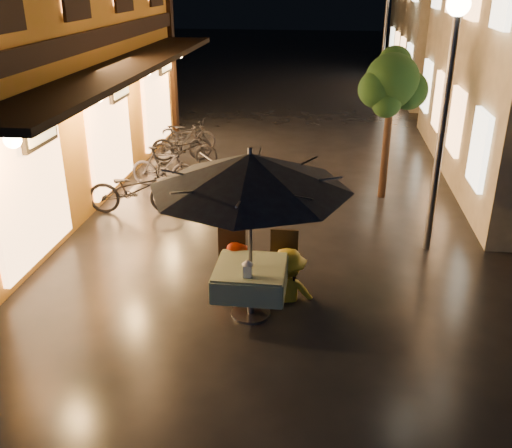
# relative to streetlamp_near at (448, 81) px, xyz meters

# --- Properties ---
(ground) EXTENTS (90.00, 90.00, 0.00)m
(ground) POSITION_rel_streetlamp_near_xyz_m (-3.00, -2.00, -2.92)
(ground) COLOR black
(ground) RESTS_ON ground
(street_tree) EXTENTS (1.43, 1.20, 3.15)m
(street_tree) POSITION_rel_streetlamp_near_xyz_m (-0.59, 2.51, -0.50)
(street_tree) COLOR black
(street_tree) RESTS_ON ground
(streetlamp_near) EXTENTS (0.36, 0.36, 4.23)m
(streetlamp_near) POSITION_rel_streetlamp_near_xyz_m (0.00, 0.00, 0.00)
(streetlamp_near) COLOR #59595E
(streetlamp_near) RESTS_ON ground
(streetlamp_far) EXTENTS (0.36, 0.36, 4.23)m
(streetlamp_far) POSITION_rel_streetlamp_near_xyz_m (0.00, 12.00, 0.00)
(streetlamp_far) COLOR #59595E
(streetlamp_far) RESTS_ON ground
(cafe_table) EXTENTS (0.99, 0.99, 0.78)m
(cafe_table) POSITION_rel_streetlamp_near_xyz_m (-2.81, -2.52, -2.33)
(cafe_table) COLOR #59595E
(cafe_table) RESTS_ON ground
(patio_umbrella) EXTENTS (2.69, 2.69, 2.46)m
(patio_umbrella) POSITION_rel_streetlamp_near_xyz_m (-2.81, -2.52, -0.77)
(patio_umbrella) COLOR #59595E
(patio_umbrella) RESTS_ON ground
(cafe_chair_left) EXTENTS (0.42, 0.42, 0.97)m
(cafe_chair_left) POSITION_rel_streetlamp_near_xyz_m (-3.21, -1.79, -2.38)
(cafe_chair_left) COLOR black
(cafe_chair_left) RESTS_ON ground
(cafe_chair_right) EXTENTS (0.42, 0.42, 0.97)m
(cafe_chair_right) POSITION_rel_streetlamp_near_xyz_m (-2.41, -1.79, -2.38)
(cafe_chair_right) COLOR black
(cafe_chair_right) RESTS_ON ground
(table_lantern) EXTENTS (0.16, 0.16, 0.25)m
(table_lantern) POSITION_rel_streetlamp_near_xyz_m (-2.81, -2.82, -2.00)
(table_lantern) COLOR white
(table_lantern) RESTS_ON cafe_table
(person_orange) EXTENTS (0.88, 0.74, 1.63)m
(person_orange) POSITION_rel_streetlamp_near_xyz_m (-3.14, -1.94, -2.10)
(person_orange) COLOR red
(person_orange) RESTS_ON ground
(person_yellow) EXTENTS (1.06, 0.71, 1.53)m
(person_yellow) POSITION_rel_streetlamp_near_xyz_m (-2.33, -1.97, -2.15)
(person_yellow) COLOR gold
(person_yellow) RESTS_ON ground
(bicycle_0) EXTENTS (1.94, 0.87, 0.98)m
(bicycle_0) POSITION_rel_streetlamp_near_xyz_m (-5.64, 0.95, -2.43)
(bicycle_0) COLOR black
(bicycle_0) RESTS_ON ground
(bicycle_1) EXTENTS (1.60, 0.61, 0.94)m
(bicycle_1) POSITION_rel_streetlamp_near_xyz_m (-5.46, 2.51, -2.45)
(bicycle_1) COLOR black
(bicycle_1) RESTS_ON ground
(bicycle_2) EXTENTS (1.72, 0.65, 0.89)m
(bicycle_2) POSITION_rel_streetlamp_near_xyz_m (-5.39, 4.13, -2.47)
(bicycle_2) COLOR black
(bicycle_2) RESTS_ON ground
(bicycle_3) EXTENTS (1.62, 0.82, 0.94)m
(bicycle_3) POSITION_rel_streetlamp_near_xyz_m (-5.56, 4.54, -2.45)
(bicycle_3) COLOR black
(bicycle_3) RESTS_ON ground
(bicycle_4) EXTENTS (1.69, 0.76, 0.86)m
(bicycle_4) POSITION_rel_streetlamp_near_xyz_m (-5.66, 5.62, -2.49)
(bicycle_4) COLOR black
(bicycle_4) RESTS_ON ground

